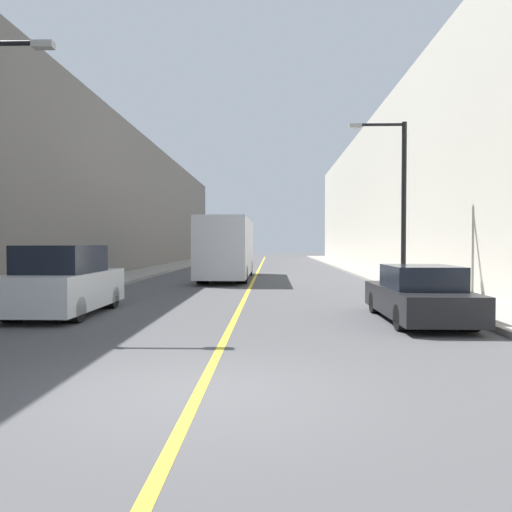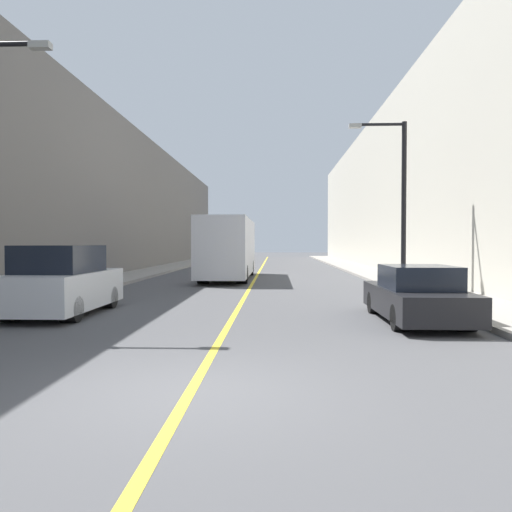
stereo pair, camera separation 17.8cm
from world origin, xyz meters
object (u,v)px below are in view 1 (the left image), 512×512
object	(u,v)px
parked_suv_left	(64,283)
street_lamp_right	(399,194)
bus	(228,247)
car_right_near	(419,296)

from	to	relation	value
parked_suv_left	street_lamp_right	xyz separation A→B (m)	(11.03, 6.66, 3.13)
parked_suv_left	street_lamp_right	size ratio (longest dim) A/B	0.67
bus	parked_suv_left	bearing A→B (deg)	-103.42
bus	car_right_near	size ratio (longest dim) A/B	2.18
bus	street_lamp_right	xyz separation A→B (m)	(7.66, -7.49, 2.25)
car_right_near	parked_suv_left	bearing A→B (deg)	174.94
bus	car_right_near	xyz separation A→B (m)	(6.30, -15.01, -1.12)
street_lamp_right	parked_suv_left	bearing A→B (deg)	-148.88
parked_suv_left	street_lamp_right	bearing A→B (deg)	31.12
parked_suv_left	bus	bearing A→B (deg)	76.58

